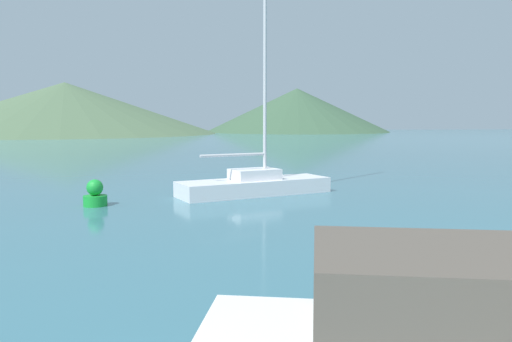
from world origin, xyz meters
TOP-DOWN VIEW (x-y plane):
  - sailboat_inner at (0.88, 17.50)m, footprint 5.70×3.39m
  - buoy_marker at (-4.31, 15.78)m, footprint 0.72×0.72m
  - hill_west at (-23.31, 94.56)m, footprint 54.31×54.31m
  - hill_central at (21.22, 102.90)m, footprint 38.18×38.18m

SIDE VIEW (x-z plane):
  - buoy_marker at x=-4.31m, z-range -0.07..0.75m
  - sailboat_inner at x=0.88m, z-range -5.02..5.98m
  - hill_central at x=21.22m, z-range 0.00..9.02m
  - hill_west at x=-23.31m, z-range 0.00..9.24m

